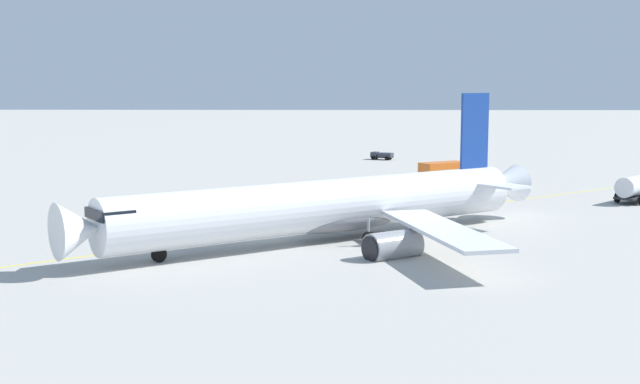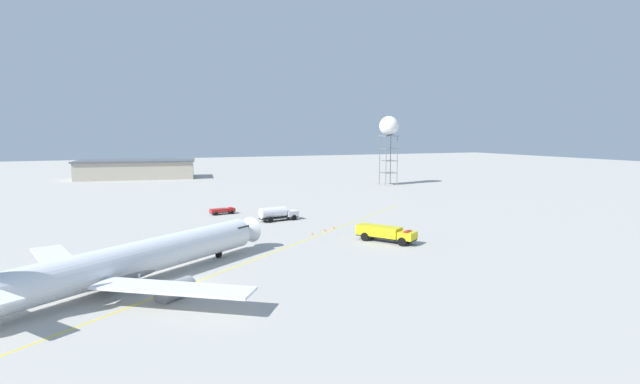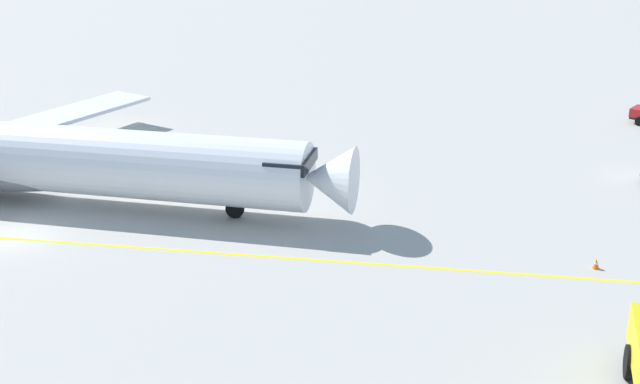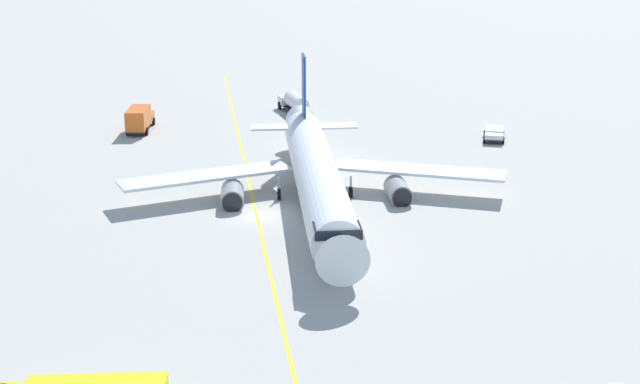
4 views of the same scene
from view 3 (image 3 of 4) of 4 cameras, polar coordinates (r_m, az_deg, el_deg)
name	(u,v)px [view 3 (image 3 of 4)]	position (r m, az deg, el deg)	size (l,w,h in m)	color
ground_plane	(14,238)	(50.32, -20.09, -2.97)	(600.00, 600.00, 0.00)	#ADAAA3
airliner_main	(8,158)	(55.57, -20.46, 2.18)	(37.68, 31.80, 11.97)	white
safety_cone_near	(596,264)	(45.93, 18.25, -4.65)	(0.36, 0.36, 0.55)	orange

